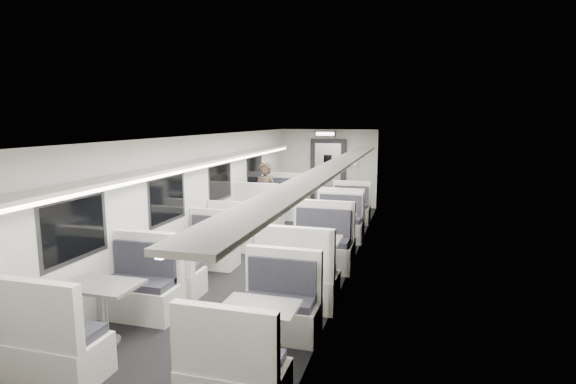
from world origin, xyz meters
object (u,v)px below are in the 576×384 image
Objects in this scene: booth_left_c at (193,259)px; exit_sign at (325,134)px; booth_right_d at (260,335)px; booth_right_c at (311,261)px; passenger at (265,197)px; booth_left_a at (269,209)px; booth_left_d at (104,313)px; booth_right_a at (346,215)px; booth_left_b at (247,225)px; booth_right_b at (333,232)px; vestibule_door at (328,174)px.

booth_left_c is 6.89m from exit_sign.
booth_right_c is at bearing 90.00° from booth_right_d.
passenger reaches higher than booth_right_c.
booth_left_a is 6.47m from booth_left_d.
booth_right_c is at bearing -90.00° from booth_right_a.
booth_left_b is 1.01× the size of booth_left_c.
exit_sign is at bearing 103.35° from booth_right_b.
booth_left_a reaches higher than booth_left_d.
booth_left_b is 3.17× the size of exit_sign.
booth_right_d is at bearing -67.66° from booth_left_b.
booth_right_c is 2.56m from booth_right_d.
booth_left_b is 4.87m from booth_left_d.
booth_right_a is at bearing 90.00° from booth_right_b.
booth_right_c is 1.37× the size of passenger.
vestibule_door is 3.39× the size of exit_sign.
exit_sign is (1.00, 2.37, 1.87)m from booth_left_a.
vestibule_door is (1.00, 9.32, 0.66)m from booth_left_d.
booth_right_d is at bearing -90.00° from booth_right_c.
booth_right_d is (0.00, -2.56, -0.05)m from booth_right_c.
booth_left_a is at bearing 90.00° from booth_left_d.
booth_right_b is 1.29× the size of passenger.
booth_left_b is 2.59m from booth_right_a.
booth_left_d is (0.00, -4.87, 0.03)m from booth_left_b.
exit_sign reaches higher than booth_right_a.
booth_left_b is at bearing -104.16° from exit_sign.
booth_left_d is 6.82m from booth_right_a.
booth_right_a is 6.52m from booth_right_d.
booth_right_d is (2.00, -4.87, 0.01)m from booth_left_b.
booth_left_b is 2.02m from booth_right_b.
booth_right_c reaches higher than booth_right_d.
booth_left_c is 0.93× the size of vestibule_door.
booth_right_d is at bearing -90.00° from booth_right_a.
booth_right_d is (0.00, -6.52, 0.00)m from booth_right_a.
passenger reaches higher than booth_right_a.
booth_left_a is at bearing 114.51° from passenger.
booth_left_c is 4.67m from booth_right_a.
booth_left_a is 2.00m from booth_right_a.
booth_left_a is 1.01× the size of booth_right_c.
passenger reaches higher than booth_left_a.
booth_left_d is 3.25m from booth_right_c.
booth_left_a is 1.19× the size of booth_left_c.
booth_left_c is 3.06m from booth_right_b.
booth_left_b is 2.57m from booth_left_c.
booth_right_c is 3.71× the size of exit_sign.
booth_right_c is at bearing -81.58° from vestibule_door.
booth_right_b is at bearing 90.00° from booth_right_d.
exit_sign is at bearing 99.06° from booth_right_c.
vestibule_door is (-1.00, 2.80, 0.68)m from booth_right_a.
booth_left_d is 1.28× the size of passenger.
booth_right_b is 1.07× the size of booth_right_d.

